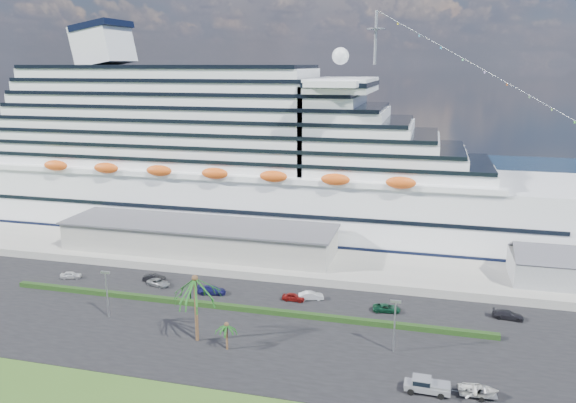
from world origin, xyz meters
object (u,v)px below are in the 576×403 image
(cruise_ship, at_px, (247,167))
(boat_trailer, at_px, (478,390))
(parked_car_3, at_px, (212,290))
(pickup_truck, at_px, (426,385))

(cruise_ship, height_order, boat_trailer, cruise_ship)
(parked_car_3, relative_size, pickup_truck, 0.90)
(cruise_ship, xyz_separation_m, boat_trailer, (52.97, -65.49, -15.45))
(parked_car_3, bearing_deg, pickup_truck, -131.07)
(cruise_ship, bearing_deg, pickup_truck, -54.85)
(parked_car_3, distance_m, pickup_truck, 46.06)
(parked_car_3, xyz_separation_m, pickup_truck, (39.57, -23.57, 0.37))
(parked_car_3, bearing_deg, cruise_ship, -1.06)
(parked_car_3, relative_size, boat_trailer, 0.90)
(cruise_ship, height_order, pickup_truck, cruise_ship)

